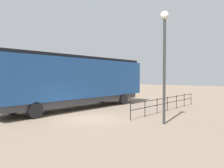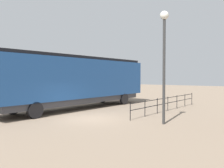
# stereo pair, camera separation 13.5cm
# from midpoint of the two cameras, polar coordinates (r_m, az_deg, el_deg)

# --- Properties ---
(ground_plane) EXTENTS (120.00, 120.00, 0.00)m
(ground_plane) POSITION_cam_midpoint_polar(r_m,az_deg,el_deg) (16.01, -5.58, -8.14)
(ground_plane) COLOR #84705B
(locomotive) EXTENTS (3.08, 15.76, 4.43)m
(locomotive) POSITION_cam_midpoint_polar(r_m,az_deg,el_deg) (21.19, -7.45, 0.97)
(locomotive) COLOR navy
(locomotive) RESTS_ON ground_plane
(lamp_post) EXTENTS (0.50, 0.50, 6.50)m
(lamp_post) POSITION_cam_midpoint_polar(r_m,az_deg,el_deg) (14.32, 12.01, 8.61)
(lamp_post) COLOR #2D2D2D
(lamp_post) RESTS_ON ground_plane
(platform_fence) EXTENTS (0.05, 10.89, 1.14)m
(platform_fence) POSITION_cam_midpoint_polar(r_m,az_deg,el_deg) (19.93, 12.77, -4.06)
(platform_fence) COLOR black
(platform_fence) RESTS_ON ground_plane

